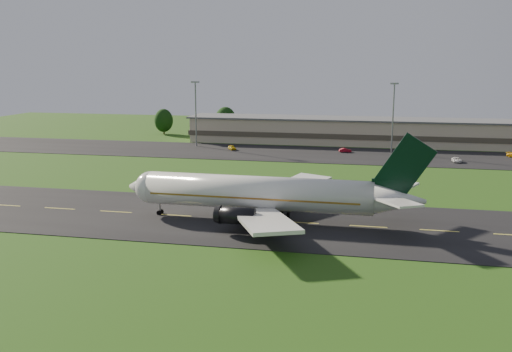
% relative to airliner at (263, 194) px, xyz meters
% --- Properties ---
extents(ground, '(360.00, 360.00, 0.00)m').
position_rel_airliner_xyz_m(ground, '(17.41, 0.01, -4.66)').
color(ground, '#274912').
rests_on(ground, ground).
extents(taxiway, '(220.00, 30.00, 0.10)m').
position_rel_airliner_xyz_m(taxiway, '(17.41, 0.01, -4.61)').
color(taxiway, black).
rests_on(taxiway, ground).
extents(apron, '(260.00, 30.00, 0.10)m').
position_rel_airliner_xyz_m(apron, '(17.41, 72.01, -4.61)').
color(apron, black).
rests_on(apron, ground).
extents(airliner, '(51.25, 42.18, 15.57)m').
position_rel_airliner_xyz_m(airliner, '(0.00, 0.00, 0.00)').
color(airliner, white).
rests_on(airliner, ground).
extents(terminal, '(145.00, 16.00, 8.40)m').
position_rel_airliner_xyz_m(terminal, '(23.81, 96.20, -0.67)').
color(terminal, '#C2AD94').
rests_on(terminal, ground).
extents(light_mast_west, '(2.40, 1.20, 20.35)m').
position_rel_airliner_xyz_m(light_mast_west, '(-37.59, 80.01, 8.08)').
color(light_mast_west, gray).
rests_on(light_mast_west, ground).
extents(light_mast_centre, '(2.40, 1.20, 20.35)m').
position_rel_airliner_xyz_m(light_mast_centre, '(22.41, 80.01, 8.08)').
color(light_mast_centre, gray).
rests_on(light_mast_centre, ground).
extents(tree_line, '(196.97, 9.58, 10.46)m').
position_rel_airliner_xyz_m(tree_line, '(48.40, 106.33, 0.50)').
color(tree_line, black).
rests_on(tree_line, ground).
extents(service_vehicle_a, '(3.54, 4.25, 1.37)m').
position_rel_airliner_xyz_m(service_vehicle_a, '(-24.67, 74.89, -3.88)').
color(service_vehicle_a, '#C5A30B').
rests_on(service_vehicle_a, apron).
extents(service_vehicle_b, '(3.80, 2.13, 1.19)m').
position_rel_airliner_xyz_m(service_vehicle_b, '(9.13, 77.16, -3.97)').
color(service_vehicle_b, maroon).
rests_on(service_vehicle_b, apron).
extents(service_vehicle_c, '(2.29, 4.58, 1.25)m').
position_rel_airliner_xyz_m(service_vehicle_c, '(39.04, 66.32, -3.94)').
color(service_vehicle_c, silver).
rests_on(service_vehicle_c, apron).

